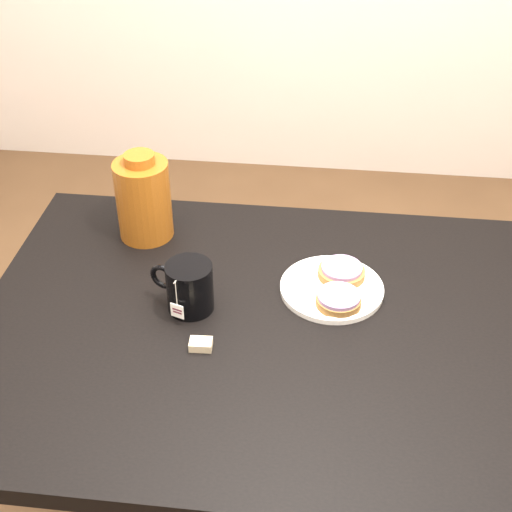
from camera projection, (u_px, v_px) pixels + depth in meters
name	position (u px, v px, depth m)	size (l,w,h in m)	color
table	(309.00, 356.00, 1.52)	(1.40, 0.90, 0.75)	black
plate	(332.00, 288.00, 1.56)	(0.23, 0.23, 0.02)	white
bagel_back	(342.00, 271.00, 1.58)	(0.13, 0.13, 0.03)	brown
bagel_front	(339.00, 300.00, 1.50)	(0.13, 0.13, 0.03)	brown
mug	(189.00, 287.00, 1.48)	(0.15, 0.12, 0.11)	black
teabag_pouch	(201.00, 344.00, 1.41)	(0.04, 0.03, 0.02)	#C6B793
bagel_package	(144.00, 199.00, 1.68)	(0.15, 0.15, 0.22)	#632F0D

